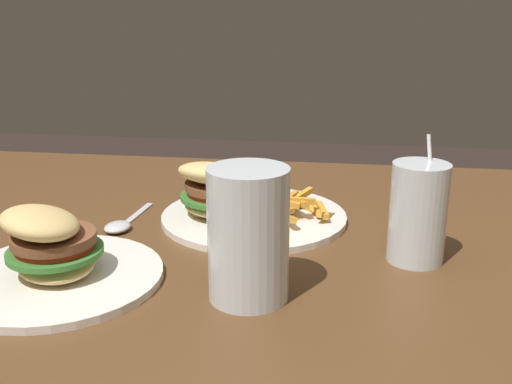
% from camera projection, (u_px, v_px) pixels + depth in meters
% --- Properties ---
extents(dining_table, '(1.50, 1.04, 0.75)m').
position_uv_depth(dining_table, '(239.00, 334.00, 0.84)').
color(dining_table, brown).
rests_on(dining_table, ground_plane).
extents(meal_plate_near, '(0.29, 0.29, 0.11)m').
position_uv_depth(meal_plate_near, '(238.00, 202.00, 0.94)').
color(meal_plate_near, white).
rests_on(meal_plate_near, dining_table).
extents(beer_glass, '(0.09, 0.09, 0.16)m').
position_uv_depth(beer_glass, '(248.00, 237.00, 0.68)').
color(beer_glass, silver).
rests_on(beer_glass, dining_table).
extents(juice_glass, '(0.07, 0.07, 0.17)m').
position_uv_depth(juice_glass, '(418.00, 217.00, 0.78)').
color(juice_glass, silver).
rests_on(juice_glass, dining_table).
extents(spoon, '(0.04, 0.15, 0.01)m').
position_uv_depth(spoon, '(120.00, 225.00, 0.91)').
color(spoon, silver).
rests_on(spoon, dining_table).
extents(meal_plate_far, '(0.26, 0.26, 0.10)m').
position_uv_depth(meal_plate_far, '(53.00, 257.00, 0.73)').
color(meal_plate_far, white).
rests_on(meal_plate_far, dining_table).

